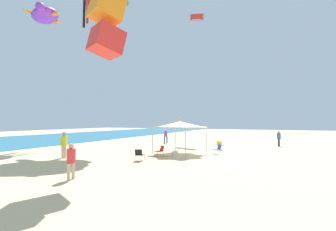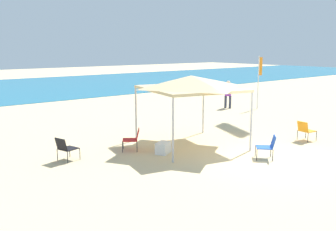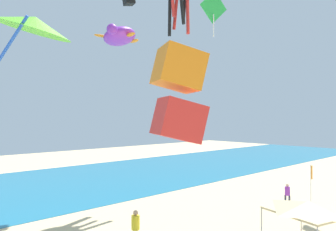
{
  "view_description": "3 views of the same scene",
  "coord_description": "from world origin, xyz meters",
  "px_view_note": "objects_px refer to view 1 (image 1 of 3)",
  "views": [
    {
      "loc": [
        -19.31,
        -4.49,
        2.73
      ],
      "look_at": [
        -1.11,
        3.9,
        3.2
      ],
      "focal_mm": 25.24,
      "sensor_mm": 36.0,
      "label": 1
    },
    {
      "loc": [
        -10.44,
        -7.31,
        3.73
      ],
      "look_at": [
        -1.63,
        3.31,
        1.21
      ],
      "focal_mm": 39.81,
      "sensor_mm": 36.0,
      "label": 2
    },
    {
      "loc": [
        -17.13,
        -4.1,
        6.97
      ],
      "look_at": [
        -0.23,
        14.16,
        7.18
      ],
      "focal_mm": 33.8,
      "sensor_mm": 36.0,
      "label": 3
    }
  ],
  "objects_px": {
    "folding_chair_right_of_tent": "(160,150)",
    "banner_flag": "(180,127)",
    "person_far_stroller": "(71,158)",
    "folding_chair_left_of_tent": "(218,149)",
    "person_watching_sky": "(279,137)",
    "kite_turtle_purple": "(45,15)",
    "kite_diamond_green": "(121,1)",
    "cooler_box": "(175,154)",
    "folding_chair_facing_ocean": "(139,154)",
    "kite_parafoil_red": "(197,17)",
    "kite_box_orange": "(106,25)",
    "person_near_umbrella": "(166,135)",
    "canopy_tent": "(180,125)",
    "folding_chair_near_cooler": "(220,145)",
    "person_beachcomber": "(64,143)"
  },
  "relations": [
    {
      "from": "folding_chair_right_of_tent",
      "to": "banner_flag",
      "type": "xyz_separation_m",
      "value": [
        11.35,
        2.94,
        1.49
      ]
    },
    {
      "from": "folding_chair_right_of_tent",
      "to": "person_far_stroller",
      "type": "relative_size",
      "value": 0.48
    },
    {
      "from": "folding_chair_left_of_tent",
      "to": "person_watching_sky",
      "type": "bearing_deg",
      "value": 110.59
    },
    {
      "from": "kite_turtle_purple",
      "to": "kite_diamond_green",
      "type": "bearing_deg",
      "value": 64.31
    },
    {
      "from": "person_watching_sky",
      "to": "person_far_stroller",
      "type": "distance_m",
      "value": 22.04
    },
    {
      "from": "cooler_box",
      "to": "kite_diamond_green",
      "type": "bearing_deg",
      "value": 81.75
    },
    {
      "from": "folding_chair_facing_ocean",
      "to": "banner_flag",
      "type": "relative_size",
      "value": 0.25
    },
    {
      "from": "kite_parafoil_red",
      "to": "kite_box_orange",
      "type": "height_order",
      "value": "kite_parafoil_red"
    },
    {
      "from": "person_near_umbrella",
      "to": "canopy_tent",
      "type": "bearing_deg",
      "value": -74.09
    },
    {
      "from": "canopy_tent",
      "to": "folding_chair_near_cooler",
      "type": "relative_size",
      "value": 4.98
    },
    {
      "from": "folding_chair_near_cooler",
      "to": "canopy_tent",
      "type": "bearing_deg",
      "value": 67.15
    },
    {
      "from": "cooler_box",
      "to": "person_watching_sky",
      "type": "height_order",
      "value": "person_watching_sky"
    },
    {
      "from": "cooler_box",
      "to": "person_beachcomber",
      "type": "bearing_deg",
      "value": 121.08
    },
    {
      "from": "kite_diamond_green",
      "to": "folding_chair_facing_ocean",
      "type": "bearing_deg",
      "value": -122.04
    },
    {
      "from": "banner_flag",
      "to": "kite_parafoil_red",
      "type": "distance_m",
      "value": 17.92
    },
    {
      "from": "folding_chair_right_of_tent",
      "to": "folding_chair_left_of_tent",
      "type": "distance_m",
      "value": 4.79
    },
    {
      "from": "cooler_box",
      "to": "kite_turtle_purple",
      "type": "height_order",
      "value": "kite_turtle_purple"
    },
    {
      "from": "person_watching_sky",
      "to": "folding_chair_facing_ocean",
      "type": "bearing_deg",
      "value": -40.29
    },
    {
      "from": "folding_chair_near_cooler",
      "to": "kite_parafoil_red",
      "type": "distance_m",
      "value": 22.44
    },
    {
      "from": "folding_chair_near_cooler",
      "to": "person_near_umbrella",
      "type": "xyz_separation_m",
      "value": [
        3.89,
        7.56,
        0.54
      ]
    },
    {
      "from": "folding_chair_right_of_tent",
      "to": "kite_parafoil_red",
      "type": "distance_m",
      "value": 25.67
    },
    {
      "from": "person_near_umbrella",
      "to": "cooler_box",
      "type": "bearing_deg",
      "value": -77.46
    },
    {
      "from": "person_watching_sky",
      "to": "kite_diamond_green",
      "type": "xyz_separation_m",
      "value": [
        -10.47,
        13.24,
        12.91
      ]
    },
    {
      "from": "folding_chair_right_of_tent",
      "to": "kite_box_orange",
      "type": "distance_m",
      "value": 9.85
    },
    {
      "from": "folding_chair_right_of_tent",
      "to": "folding_chair_near_cooler",
      "type": "relative_size",
      "value": 1.0
    },
    {
      "from": "canopy_tent",
      "to": "folding_chair_right_of_tent",
      "type": "xyz_separation_m",
      "value": [
        -2.13,
        0.8,
        -1.95
      ]
    },
    {
      "from": "folding_chair_facing_ocean",
      "to": "folding_chair_near_cooler",
      "type": "bearing_deg",
      "value": -127.42
    },
    {
      "from": "folding_chair_near_cooler",
      "to": "cooler_box",
      "type": "distance_m",
      "value": 6.03
    },
    {
      "from": "folding_chair_facing_ocean",
      "to": "person_beachcomber",
      "type": "xyz_separation_m",
      "value": [
        -1.22,
        5.77,
        0.65
      ]
    },
    {
      "from": "folding_chair_near_cooler",
      "to": "person_near_umbrella",
      "type": "distance_m",
      "value": 8.52
    },
    {
      "from": "banner_flag",
      "to": "person_far_stroller",
      "type": "xyz_separation_m",
      "value": [
        -19.57,
        -2.43,
        -0.97
      ]
    },
    {
      "from": "banner_flag",
      "to": "kite_turtle_purple",
      "type": "height_order",
      "value": "kite_turtle_purple"
    },
    {
      "from": "cooler_box",
      "to": "banner_flag",
      "type": "distance_m",
      "value": 11.57
    },
    {
      "from": "folding_chair_right_of_tent",
      "to": "person_watching_sky",
      "type": "distance_m",
      "value": 14.61
    },
    {
      "from": "folding_chair_near_cooler",
      "to": "kite_parafoil_red",
      "type": "xyz_separation_m",
      "value": [
        11.73,
        6.02,
        18.16
      ]
    },
    {
      "from": "canopy_tent",
      "to": "cooler_box",
      "type": "distance_m",
      "value": 2.69
    },
    {
      "from": "cooler_box",
      "to": "folding_chair_right_of_tent",
      "type": "bearing_deg",
      "value": 121.31
    },
    {
      "from": "folding_chair_near_cooler",
      "to": "kite_box_orange",
      "type": "bearing_deg",
      "value": 84.81
    },
    {
      "from": "cooler_box",
      "to": "canopy_tent",
      "type": "bearing_deg",
      "value": 7.89
    },
    {
      "from": "person_far_stroller",
      "to": "person_beachcomber",
      "type": "bearing_deg",
      "value": 44.82
    },
    {
      "from": "folding_chair_facing_ocean",
      "to": "person_beachcomber",
      "type": "relative_size",
      "value": 0.43
    },
    {
      "from": "folding_chair_right_of_tent",
      "to": "kite_diamond_green",
      "type": "height_order",
      "value": "kite_diamond_green"
    },
    {
      "from": "folding_chair_near_cooler",
      "to": "folding_chair_facing_ocean",
      "type": "xyz_separation_m",
      "value": [
        -8.67,
        3.62,
        0.0
      ]
    },
    {
      "from": "cooler_box",
      "to": "person_near_umbrella",
      "type": "relative_size",
      "value": 0.43
    },
    {
      "from": "canopy_tent",
      "to": "person_far_stroller",
      "type": "relative_size",
      "value": 2.4
    },
    {
      "from": "folding_chair_left_of_tent",
      "to": "person_near_umbrella",
      "type": "height_order",
      "value": "person_near_umbrella"
    },
    {
      "from": "folding_chair_left_of_tent",
      "to": "kite_diamond_green",
      "type": "distance_m",
      "value": 16.02
    },
    {
      "from": "canopy_tent",
      "to": "cooler_box",
      "type": "xyz_separation_m",
      "value": [
        -1.52,
        -0.21,
        -2.22
      ]
    },
    {
      "from": "person_beachcomber",
      "to": "folding_chair_left_of_tent",
      "type": "bearing_deg",
      "value": -132.27
    },
    {
      "from": "canopy_tent",
      "to": "person_watching_sky",
      "type": "height_order",
      "value": "canopy_tent"
    }
  ]
}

